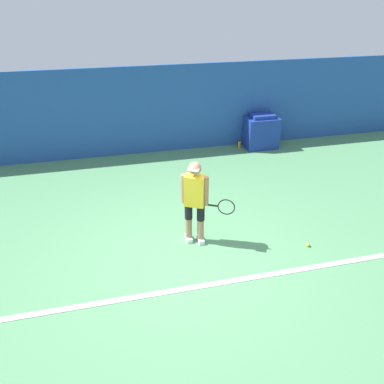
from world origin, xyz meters
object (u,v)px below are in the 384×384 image
water_bottle (239,144)px  covered_chair (261,132)px  tennis_player (195,200)px  tennis_ball (308,245)px

water_bottle → covered_chair: bearing=-8.2°
tennis_player → covered_chair: bearing=80.3°
tennis_ball → water_bottle: 4.71m
tennis_player → water_bottle: tennis_player is taller
tennis_player → tennis_ball: tennis_player is taller
tennis_player → water_bottle: (2.30, 4.06, -0.77)m
tennis_player → tennis_ball: (1.92, -0.63, -0.84)m
tennis_ball → covered_chair: size_ratio=0.07×
tennis_player → covered_chair: 4.94m
tennis_ball → covered_chair: (0.99, 4.61, 0.43)m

